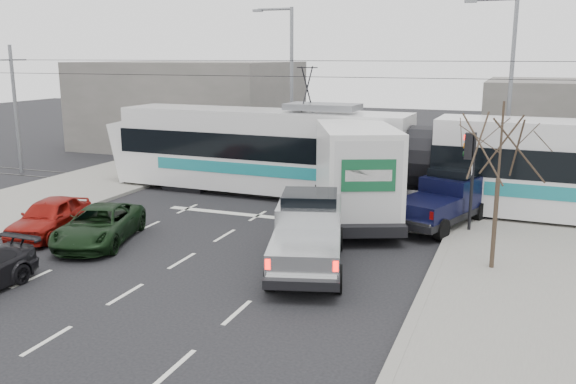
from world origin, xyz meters
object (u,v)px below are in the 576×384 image
(traffic_signal, at_px, (470,160))
(tram, at_px, (421,160))
(street_lamp_near, at_px, (506,85))
(street_lamp_far, at_px, (288,80))
(silver_pickup, at_px, (308,232))
(navy_pickup, at_px, (446,199))
(green_car, at_px, (99,225))
(bare_tree, at_px, (501,148))
(box_truck, at_px, (354,174))
(red_car, at_px, (50,217))

(traffic_signal, relative_size, tram, 0.12)
(street_lamp_near, height_order, street_lamp_far, same)
(silver_pickup, height_order, navy_pickup, navy_pickup)
(tram, bearing_deg, silver_pickup, -101.85)
(silver_pickup, distance_m, green_car, 7.59)
(traffic_signal, xyz_separation_m, street_lamp_near, (0.84, 7.50, 2.37))
(green_car, bearing_deg, bare_tree, -8.61)
(traffic_signal, distance_m, box_truck, 4.41)
(traffic_signal, distance_m, tram, 3.94)
(tram, bearing_deg, green_car, -135.08)
(tram, height_order, silver_pickup, tram)
(silver_pickup, bearing_deg, bare_tree, -1.82)
(bare_tree, distance_m, red_car, 15.68)
(box_truck, xyz_separation_m, red_car, (-9.82, -5.85, -1.21))
(traffic_signal, bearing_deg, street_lamp_near, 83.59)
(box_truck, xyz_separation_m, navy_pickup, (3.46, 0.65, -0.83))
(tram, distance_m, navy_pickup, 2.92)
(traffic_signal, xyz_separation_m, silver_pickup, (-4.29, -5.36, -1.67))
(silver_pickup, relative_size, green_car, 1.36)
(tram, xyz_separation_m, box_truck, (-2.11, -3.03, -0.20))
(street_lamp_far, height_order, navy_pickup, street_lamp_far)
(bare_tree, height_order, street_lamp_near, street_lamp_near)
(tram, bearing_deg, red_car, -141.50)
(tram, distance_m, silver_pickup, 8.86)
(traffic_signal, xyz_separation_m, box_truck, (-4.32, 0.16, -0.84))
(traffic_signal, height_order, street_lamp_near, street_lamp_near)
(bare_tree, distance_m, tram, 8.11)
(traffic_signal, xyz_separation_m, red_car, (-14.15, -5.69, -2.05))
(tram, height_order, navy_pickup, tram)
(tram, relative_size, green_car, 6.32)
(street_lamp_near, height_order, navy_pickup, street_lamp_near)
(street_lamp_near, bearing_deg, navy_pickup, -104.28)
(bare_tree, height_order, red_car, bare_tree)
(navy_pickup, bearing_deg, bare_tree, -47.87)
(tram, relative_size, silver_pickup, 4.64)
(traffic_signal, height_order, box_truck, box_truck)
(street_lamp_near, xyz_separation_m, red_car, (-14.99, -13.19, -4.42))
(navy_pickup, bearing_deg, box_truck, -149.68)
(silver_pickup, distance_m, red_car, 9.87)
(bare_tree, bearing_deg, silver_pickup, -165.91)
(red_car, bearing_deg, green_car, -15.39)
(bare_tree, bearing_deg, traffic_signal, 105.76)
(navy_pickup, height_order, red_car, navy_pickup)
(traffic_signal, relative_size, red_car, 0.89)
(street_lamp_near, relative_size, street_lamp_far, 1.00)
(box_truck, bearing_deg, red_car, -172.40)
(street_lamp_far, xyz_separation_m, green_car, (-1.20, -15.33, -4.47))
(silver_pickup, xyz_separation_m, box_truck, (-0.03, 5.52, 0.83))
(tram, bearing_deg, traffic_signal, -53.49)
(green_car, bearing_deg, street_lamp_near, 29.75)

